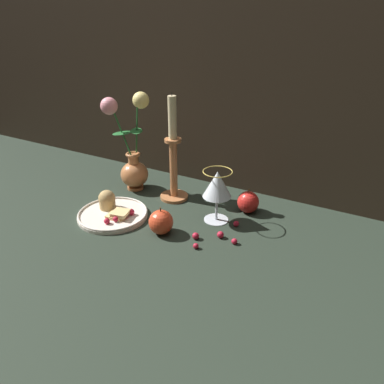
{
  "coord_description": "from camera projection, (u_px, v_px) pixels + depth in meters",
  "views": [
    {
      "loc": [
        0.57,
        -0.84,
        0.57
      ],
      "look_at": [
        0.1,
        -0.01,
        0.1
      ],
      "focal_mm": 35.0,
      "sensor_mm": 36.0,
      "label": 1
    }
  ],
  "objects": [
    {
      "name": "ground_plane",
      "position": [
        164.0,
        213.0,
        1.16
      ],
      "size": [
        2.4,
        2.4,
        0.0
      ],
      "primitive_type": "plane",
      "color": "#232D23",
      "rests_on": "ground"
    },
    {
      "name": "vase",
      "position": [
        132.0,
        155.0,
        1.27
      ],
      "size": [
        0.16,
        0.1,
        0.34
      ],
      "color": "#B77042",
      "rests_on": "ground_plane"
    },
    {
      "name": "plate_with_pastries",
      "position": [
        112.0,
        211.0,
        1.14
      ],
      "size": [
        0.21,
        0.21,
        0.07
      ],
      "color": "silver",
      "rests_on": "ground_plane"
    },
    {
      "name": "wine_glass",
      "position": [
        217.0,
        186.0,
        1.07
      ],
      "size": [
        0.09,
        0.09,
        0.16
      ],
      "color": "silver",
      "rests_on": "ground_plane"
    },
    {
      "name": "candlestick",
      "position": [
        173.0,
        161.0,
        1.19
      ],
      "size": [
        0.09,
        0.09,
        0.35
      ],
      "color": "#B77042",
      "rests_on": "ground_plane"
    },
    {
      "name": "apple_beside_vase",
      "position": [
        161.0,
        222.0,
        1.04
      ],
      "size": [
        0.07,
        0.07,
        0.08
      ],
      "color": "#D14223",
      "rests_on": "ground_plane"
    },
    {
      "name": "apple_near_glass",
      "position": [
        248.0,
        202.0,
        1.15
      ],
      "size": [
        0.07,
        0.07,
        0.08
      ],
      "color": "red",
      "rests_on": "ground_plane"
    },
    {
      "name": "berry_near_plate",
      "position": [
        220.0,
        235.0,
        1.03
      ],
      "size": [
        0.02,
        0.02,
        0.02
      ],
      "primitive_type": "sphere",
      "color": "#AD192D",
      "rests_on": "ground_plane"
    },
    {
      "name": "berry_front_center",
      "position": [
        196.0,
        236.0,
        1.03
      ],
      "size": [
        0.02,
        0.02,
        0.02
      ],
      "primitive_type": "sphere",
      "color": "#AD192D",
      "rests_on": "ground_plane"
    },
    {
      "name": "berry_by_glass_stem",
      "position": [
        234.0,
        241.0,
        1.0
      ],
      "size": [
        0.02,
        0.02,
        0.02
      ],
      "primitive_type": "sphere",
      "color": "#AD192D",
      "rests_on": "ground_plane"
    },
    {
      "name": "berry_under_candlestick",
      "position": [
        196.0,
        246.0,
        0.99
      ],
      "size": [
        0.02,
        0.02,
        0.02
      ],
      "primitive_type": "sphere",
      "color": "#AD192D",
      "rests_on": "ground_plane"
    },
    {
      "name": "berry_far_right",
      "position": [
        236.0,
        224.0,
        1.09
      ],
      "size": [
        0.02,
        0.02,
        0.02
      ],
      "primitive_type": "sphere",
      "color": "#AD192D",
      "rests_on": "ground_plane"
    }
  ]
}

